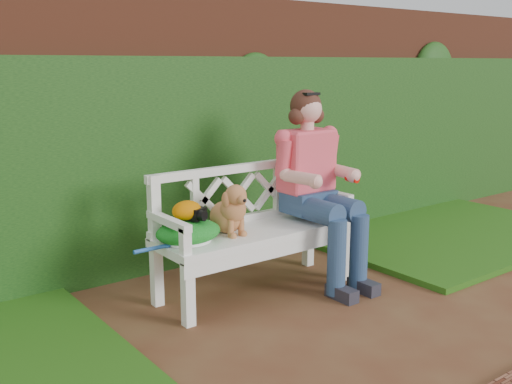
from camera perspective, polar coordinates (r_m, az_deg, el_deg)
ground at (r=3.89m, az=6.63°, el=-13.01°), size 60.00×60.00×0.00m
brick_wall at (r=5.09m, az=-8.05°, el=5.88°), size 10.00×0.30×2.20m
ivy_hedge at (r=4.93m, az=-6.71°, el=2.79°), size 10.00×0.18×1.70m
grass_right at (r=6.16m, az=17.13°, el=-3.65°), size 2.60×2.00×0.05m
garden_bench at (r=4.39m, az=-0.00°, el=-6.51°), size 1.63×0.76×0.48m
seated_woman at (r=4.56m, az=5.22°, el=0.53°), size 0.89×1.00×1.46m
dog at (r=4.16m, az=-2.63°, el=-1.52°), size 0.30×0.37×0.37m
tennis_racket at (r=3.99m, az=-6.69°, el=-4.73°), size 0.62×0.37×0.03m
green_bag at (r=4.00m, az=-6.46°, el=-3.73°), size 0.50×0.41×0.15m
camera_item at (r=3.98m, az=-5.70°, el=-2.08°), size 0.14×0.13×0.08m
baseball_glove at (r=3.97m, az=-6.62°, el=-1.75°), size 0.25×0.22×0.13m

